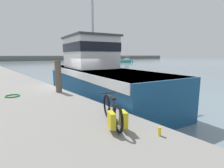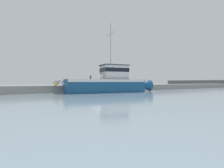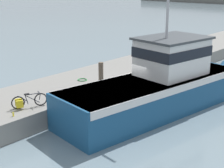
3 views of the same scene
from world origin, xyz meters
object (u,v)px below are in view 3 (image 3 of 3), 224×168
fishing_boat_main (162,84)px  mooring_post (101,75)px  water_bottle_on_curb (13,114)px  bicycle_touring (26,101)px

fishing_boat_main → mooring_post: 3.44m
fishing_boat_main → water_bottle_on_curb: 7.96m
bicycle_touring → water_bottle_on_curb: bicycle_touring is taller
fishing_boat_main → bicycle_touring: fishing_boat_main is taller
fishing_boat_main → mooring_post: fishing_boat_main is taller
bicycle_touring → mooring_post: size_ratio=1.09×
bicycle_touring → mooring_post: 4.75m
bicycle_touring → water_bottle_on_curb: bearing=-43.0°
fishing_boat_main → mooring_post: (-3.04, -1.59, 0.25)m
water_bottle_on_curb → bicycle_touring: bearing=113.5°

